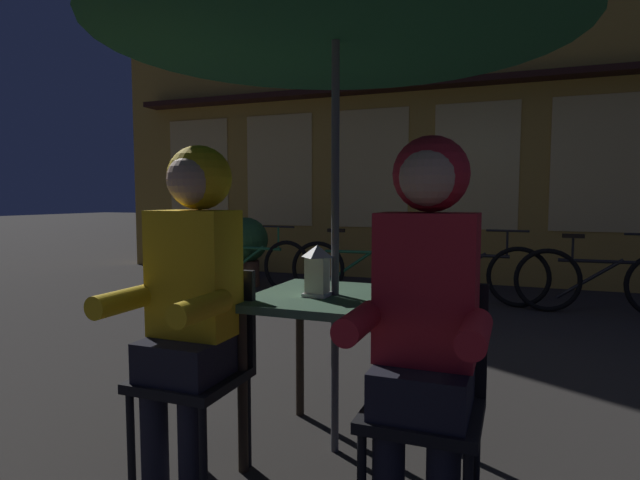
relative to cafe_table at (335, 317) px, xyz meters
The scene contains 13 objects.
ground_plane 0.64m from the cafe_table, ahead, with size 60.00×60.00×0.00m, color #2D2B28.
cafe_table is the anchor object (origin of this frame).
lantern 0.24m from the cafe_table, 137.59° to the right, with size 0.11×0.11×0.23m.
chair_left 0.62m from the cafe_table, 142.45° to the right, with size 0.40×0.40×0.87m.
chair_right 0.62m from the cafe_table, 37.55° to the right, with size 0.40×0.40×0.87m.
person_left_hooded 0.67m from the cafe_table, 138.43° to the right, with size 0.45×0.56×1.40m.
person_right_hooded 0.67m from the cafe_table, 41.57° to the right, with size 0.45×0.56×1.40m.
shopfront_building 5.95m from the cafe_table, 95.48° to the left, with size 10.00×0.93×6.20m.
bicycle_nearest 4.28m from the cafe_table, 123.72° to the left, with size 1.68×0.19×0.84m.
bicycle_second 3.71m from the cafe_table, 104.98° to the left, with size 1.68×0.20×0.84m.
bicycle_third 3.72m from the cafe_table, 85.74° to the left, with size 1.68×0.11×0.84m.
bicycle_fourth 3.93m from the cafe_table, 66.29° to the left, with size 1.68×0.11×0.84m.
potted_plant 4.63m from the cafe_table, 124.32° to the left, with size 0.60×0.60×0.92m.
Camera 1 is at (0.77, -2.19, 1.18)m, focal length 28.93 mm.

